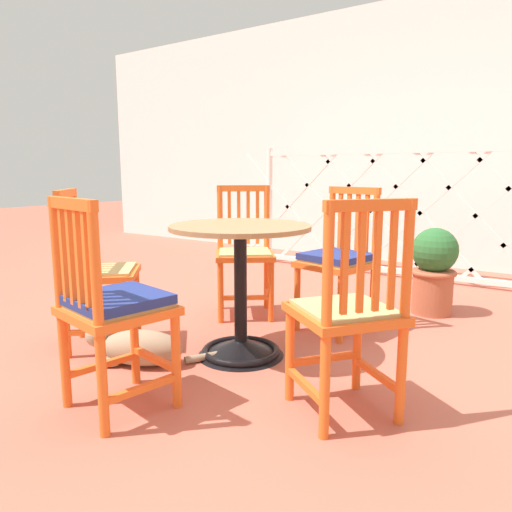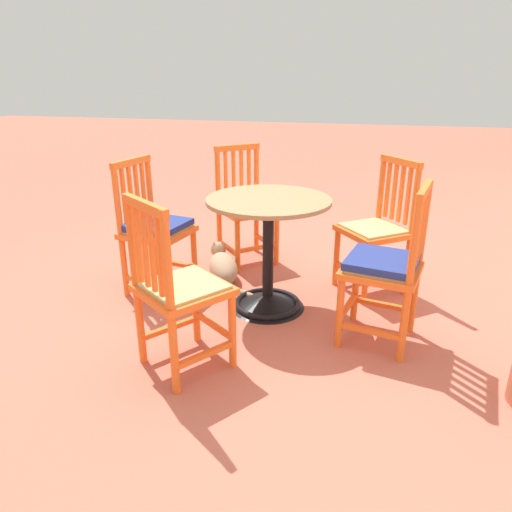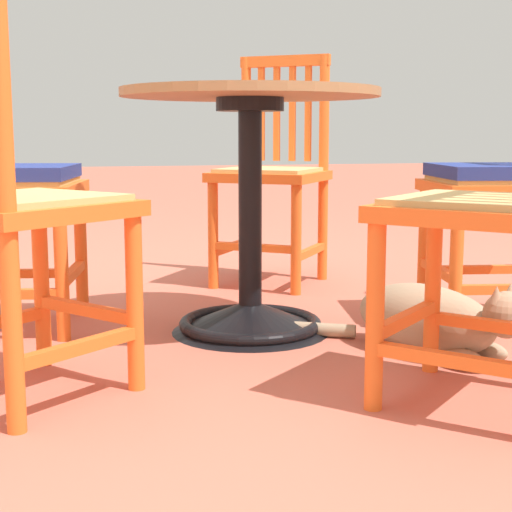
{
  "view_description": "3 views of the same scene",
  "coord_description": "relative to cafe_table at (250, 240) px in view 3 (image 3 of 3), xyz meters",
  "views": [
    {
      "loc": [
        1.43,
        -2.04,
        1.01
      ],
      "look_at": [
        -0.09,
        0.12,
        0.55
      ],
      "focal_mm": 34.05,
      "sensor_mm": 36.0,
      "label": 1
    },
    {
      "loc": [
        2.59,
        0.62,
        1.44
      ],
      "look_at": [
        -0.16,
        -0.08,
        0.33
      ],
      "focal_mm": 33.22,
      "sensor_mm": 36.0,
      "label": 2
    },
    {
      "loc": [
        -2.39,
        0.58,
        0.6
      ],
      "look_at": [
        -0.22,
        0.02,
        0.25
      ],
      "focal_mm": 55.26,
      "sensor_mm": 36.0,
      "label": 3
    }
  ],
  "objects": [
    {
      "name": "ground_plane",
      "position": [
        0.12,
        -0.01,
        -0.28
      ],
      "size": [
        24.0,
        24.0,
        0.0
      ],
      "primitive_type": "plane",
      "color": "#BC604C"
    },
    {
      "name": "cafe_table",
      "position": [
        0.0,
        0.0,
        0.0
      ],
      "size": [
        0.76,
        0.76,
        0.73
      ],
      "color": "black",
      "rests_on": "ground_plane"
    },
    {
      "name": "orange_chair_at_corner",
      "position": [
        -0.07,
        -0.8,
        0.16
      ],
      "size": [
        0.47,
        0.47,
        0.91
      ],
      "color": "orange",
      "rests_on": "ground_plane"
    },
    {
      "name": "orange_chair_tucked_in",
      "position": [
        0.76,
        -0.28,
        0.15
      ],
      "size": [
        0.56,
        0.56,
        0.91
      ],
      "color": "orange",
      "rests_on": "ground_plane"
    },
    {
      "name": "orange_chair_facing_out",
      "position": [
        0.24,
        0.71,
        0.16
      ],
      "size": [
        0.47,
        0.47,
        0.91
      ],
      "color": "orange",
      "rests_on": "ground_plane"
    },
    {
      "name": "orange_chair_near_fence",
      "position": [
        -0.46,
        0.66,
        0.15
      ],
      "size": [
        0.56,
        0.56,
        0.91
      ],
      "color": "orange",
      "rests_on": "ground_plane"
    },
    {
      "name": "orange_chair_by_planter",
      "position": [
        -0.77,
        -0.36,
        0.15
      ],
      "size": [
        0.56,
        0.56,
        0.91
      ],
      "color": "orange",
      "rests_on": "ground_plane"
    },
    {
      "name": "tabby_cat",
      "position": [
        -0.37,
        -0.43,
        -0.19
      ],
      "size": [
        0.59,
        0.52,
        0.23
      ],
      "color": "#9E896B",
      "rests_on": "ground_plane"
    }
  ]
}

